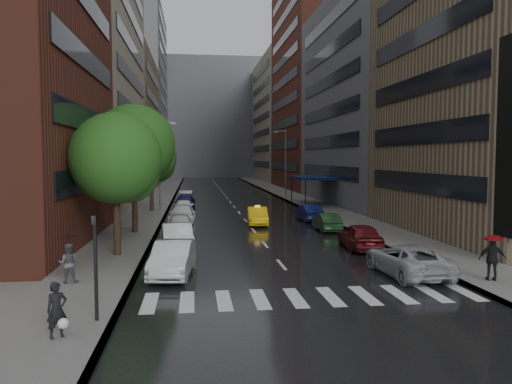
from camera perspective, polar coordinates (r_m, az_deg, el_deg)
ground at (r=21.93m, az=4.78°, el=-10.50°), size 220.00×220.00×0.00m
road at (r=71.12m, az=-3.54°, el=-0.43°), size 14.00×140.00×0.01m
sidewalk_left at (r=71.13m, az=-10.79°, el=-0.43°), size 4.00×140.00×0.15m
sidewalk_right at (r=72.23m, az=3.60°, el=-0.30°), size 4.00×140.00×0.15m
crosswalk at (r=20.09m, az=6.55°, el=-11.84°), size 13.15×2.80×0.01m
buildings_left at (r=80.95m, az=-14.86°, el=11.32°), size 8.00×108.00×38.00m
buildings_right at (r=80.43m, az=7.03°, el=10.79°), size 8.05×109.10×36.00m
building_far at (r=139.24m, az=-5.33°, el=8.31°), size 40.00×14.00×32.00m
tree_near at (r=28.08m, az=-15.74°, el=3.70°), size 4.97×4.97×7.91m
tree_mid at (r=36.34m, az=-13.80°, el=5.19°), size 5.79×5.79×9.23m
tree_far at (r=50.46m, az=-11.91°, el=3.92°), size 5.04×5.04×8.03m
taxi at (r=40.40m, az=0.16°, el=-2.77°), size 1.84×4.50×1.45m
parked_cars_left at (r=41.29m, az=-8.46°, el=-2.63°), size 2.37×42.64×1.60m
parked_cars_right at (r=31.43m, az=11.18°, el=-4.77°), size 2.69×24.94×1.59m
ped_bag_walker at (r=16.22m, az=-21.77°, el=-12.50°), size 0.73×0.67×1.67m
ped_black_umbrella at (r=22.74m, az=-20.69°, el=-6.65°), size 0.96×0.98×2.09m
ped_red_umbrella at (r=23.99m, az=25.44°, el=-6.37°), size 1.20×0.82×2.01m
traffic_light at (r=17.14m, az=-17.87°, el=-7.15°), size 0.18×0.15×3.45m
street_lamp_left at (r=50.89m, az=-10.87°, el=3.26°), size 1.74×0.22×9.00m
street_lamp_right at (r=66.88m, az=3.34°, el=3.48°), size 1.74×0.22×9.00m
awning at (r=57.40m, az=6.38°, el=1.63°), size 4.00×8.00×3.12m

